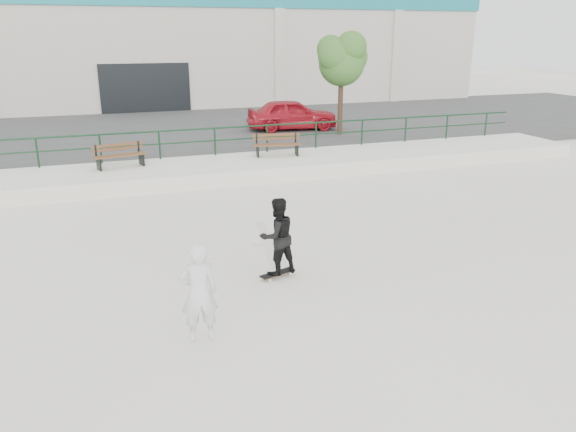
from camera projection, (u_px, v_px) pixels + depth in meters
name	position (u px, v px, depth m)	size (l,w,h in m)	color
ground	(290.00, 293.00, 10.85)	(120.00, 120.00, 0.00)	beige
ledge	(196.00, 172.00, 19.27)	(30.00, 3.00, 0.50)	silver
parking_strip	(162.00, 133.00, 26.88)	(60.00, 14.00, 0.50)	#383838
railing	(187.00, 137.00, 20.13)	(28.00, 0.06, 1.03)	#13361D
commercial_building	(129.00, 37.00, 38.06)	(44.20, 16.33, 8.00)	beige
bench_left	(120.00, 156.00, 18.73)	(1.78, 0.84, 0.79)	#4F301B
bench_right	(277.00, 145.00, 20.53)	(1.80, 0.80, 0.80)	#4F301B
tree	(342.00, 58.00, 24.05)	(2.47, 2.20, 4.40)	#4D3426
red_car	(292.00, 114.00, 26.00)	(1.68, 4.17, 1.42)	#AF1522
skateboard	(277.00, 274.00, 11.54)	(0.80, 0.43, 0.09)	black
standing_skater	(277.00, 236.00, 11.28)	(0.78, 0.60, 1.60)	black
seated_skater	(199.00, 293.00, 8.93)	(0.62, 0.40, 1.69)	silver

